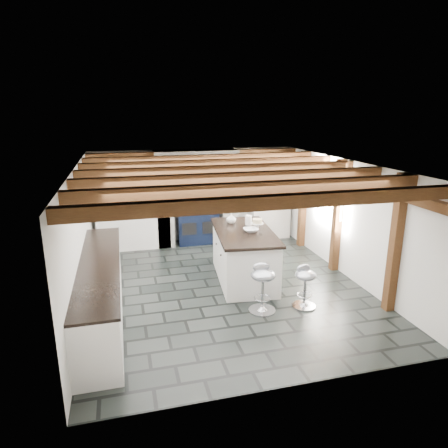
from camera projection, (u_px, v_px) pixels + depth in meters
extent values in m
plane|color=black|center=(224.00, 285.00, 7.61)|extent=(6.00, 6.00, 0.00)
plane|color=silver|center=(194.00, 195.00, 10.08)|extent=(5.00, 0.00, 5.00)
plane|color=silver|center=(80.00, 238.00, 6.68)|extent=(0.00, 6.00, 6.00)
plane|color=silver|center=(346.00, 219.00, 7.90)|extent=(0.00, 6.00, 6.00)
plane|color=white|center=(224.00, 165.00, 6.97)|extent=(6.00, 6.00, 0.00)
cube|color=white|center=(164.00, 207.00, 9.66)|extent=(0.40, 0.60, 1.90)
cube|color=white|center=(228.00, 203.00, 10.05)|extent=(0.40, 0.60, 1.90)
cube|color=brown|center=(196.00, 163.00, 9.57)|extent=(2.10, 0.65, 0.18)
cube|color=white|center=(196.00, 157.00, 9.53)|extent=(2.00, 0.60, 0.31)
cube|color=black|center=(198.00, 162.00, 9.26)|extent=(1.00, 0.03, 0.22)
cube|color=silver|center=(198.00, 162.00, 9.24)|extent=(0.90, 0.01, 0.14)
cube|color=white|center=(124.00, 208.00, 9.42)|extent=(1.30, 0.58, 2.00)
cube|color=white|center=(269.00, 199.00, 10.30)|extent=(1.00, 0.58, 2.00)
cube|color=white|center=(101.00, 290.00, 6.39)|extent=(0.60, 3.80, 0.88)
cube|color=black|center=(99.00, 263.00, 6.27)|extent=(0.64, 3.80, 0.04)
cube|color=white|center=(155.00, 228.00, 9.74)|extent=(0.70, 0.60, 0.88)
cube|color=black|center=(154.00, 210.00, 9.62)|extent=(0.74, 0.64, 0.04)
cube|color=brown|center=(346.00, 179.00, 7.66)|extent=(0.15, 5.80, 0.14)
plane|color=white|center=(332.00, 193.00, 8.34)|extent=(0.00, 0.90, 0.90)
cube|color=brown|center=(281.00, 202.00, 4.58)|extent=(5.00, 0.16, 0.16)
cube|color=brown|center=(257.00, 188.00, 5.39)|extent=(5.00, 0.16, 0.16)
cube|color=brown|center=(238.00, 178.00, 6.19)|extent=(5.00, 0.16, 0.16)
cube|color=brown|center=(224.00, 170.00, 7.00)|extent=(5.00, 0.16, 0.16)
cube|color=brown|center=(213.00, 164.00, 7.80)|extent=(5.00, 0.16, 0.16)
cube|color=brown|center=(204.00, 159.00, 8.61)|extent=(5.00, 0.16, 0.16)
cube|color=brown|center=(196.00, 154.00, 9.42)|extent=(5.00, 0.16, 0.16)
cube|color=brown|center=(395.00, 244.00, 6.39)|extent=(0.15, 0.15, 2.30)
cube|color=brown|center=(337.00, 216.00, 8.06)|extent=(0.15, 0.15, 2.30)
cube|color=brown|center=(303.00, 200.00, 9.55)|extent=(0.15, 0.15, 2.30)
cylinder|color=black|center=(249.00, 185.00, 7.14)|extent=(0.01, 0.01, 0.56)
cylinder|color=white|center=(249.00, 203.00, 7.23)|extent=(0.09, 0.09, 0.22)
cylinder|color=black|center=(247.00, 182.00, 7.43)|extent=(0.01, 0.01, 0.56)
cylinder|color=white|center=(247.00, 199.00, 7.52)|extent=(0.09, 0.09, 0.22)
cylinder|color=black|center=(245.00, 179.00, 7.72)|extent=(0.01, 0.01, 0.56)
cylinder|color=white|center=(244.00, 196.00, 7.81)|extent=(0.09, 0.09, 0.22)
cube|color=black|center=(197.00, 225.00, 9.98)|extent=(1.00, 0.60, 0.90)
ellipsoid|color=silver|center=(187.00, 207.00, 9.78)|extent=(0.28, 0.28, 0.11)
ellipsoid|color=silver|center=(207.00, 206.00, 9.90)|extent=(0.28, 0.28, 0.11)
cylinder|color=silver|center=(199.00, 214.00, 9.58)|extent=(0.95, 0.03, 0.03)
cube|color=black|center=(189.00, 229.00, 9.64)|extent=(0.35, 0.02, 0.30)
cube|color=black|center=(210.00, 227.00, 9.76)|extent=(0.35, 0.02, 0.30)
cube|color=white|center=(244.00, 256.00, 7.77)|extent=(1.17, 2.03, 0.95)
cube|color=black|center=(244.00, 232.00, 7.63)|extent=(1.27, 2.13, 0.05)
imported|color=white|center=(231.00, 218.00, 8.08)|extent=(0.22, 0.22, 0.21)
ellipsoid|color=orange|center=(231.00, 210.00, 8.04)|extent=(0.22, 0.22, 0.13)
cylinder|color=white|center=(248.00, 220.00, 7.98)|extent=(0.13, 0.13, 0.19)
imported|color=white|center=(251.00, 230.00, 7.53)|extent=(0.31, 0.31, 0.07)
cylinder|color=white|center=(257.00, 226.00, 7.70)|extent=(0.05, 0.05, 0.11)
cylinder|color=white|center=(257.00, 223.00, 7.68)|extent=(0.24, 0.24, 0.02)
cylinder|color=tan|center=(257.00, 221.00, 7.67)|extent=(0.18, 0.18, 0.08)
cylinder|color=silver|center=(304.00, 306.00, 6.78)|extent=(0.40, 0.40, 0.03)
cone|color=silver|center=(304.00, 304.00, 6.77)|extent=(0.18, 0.18, 0.07)
cylinder|color=silver|center=(305.00, 291.00, 6.70)|extent=(0.05, 0.05, 0.50)
torus|color=silver|center=(304.00, 295.00, 6.73)|extent=(0.25, 0.25, 0.02)
ellipsoid|color=#999DA7|center=(306.00, 275.00, 6.63)|extent=(0.38, 0.38, 0.16)
ellipsoid|color=#999DA7|center=(303.00, 268.00, 6.69)|extent=(0.26, 0.11, 0.14)
cylinder|color=silver|center=(262.00, 310.00, 6.63)|extent=(0.45, 0.45, 0.03)
cone|color=silver|center=(262.00, 308.00, 6.62)|extent=(0.20, 0.20, 0.08)
cylinder|color=silver|center=(263.00, 293.00, 6.54)|extent=(0.05, 0.05, 0.56)
torus|color=silver|center=(262.00, 298.00, 6.57)|extent=(0.28, 0.28, 0.02)
ellipsoid|color=#999DA7|center=(263.00, 275.00, 6.45)|extent=(0.47, 0.47, 0.18)
ellipsoid|color=#999DA7|center=(262.00, 267.00, 6.52)|extent=(0.30, 0.16, 0.16)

